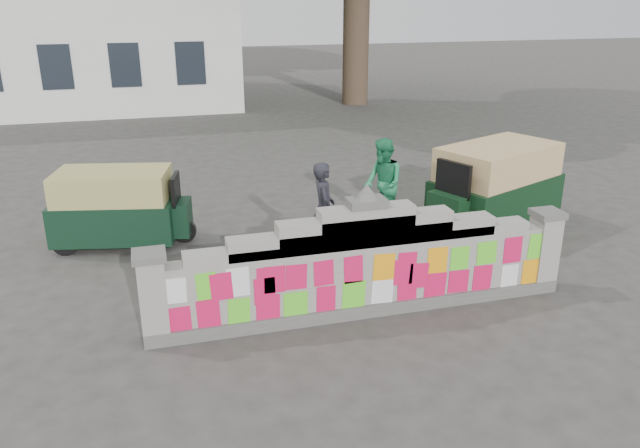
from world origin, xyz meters
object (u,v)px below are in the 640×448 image
at_px(cyclist_rider, 324,222).
at_px(rickshaw_left, 119,207).
at_px(pedestrian, 383,184).
at_px(cyclist_bike, 323,240).
at_px(rickshaw_right, 494,186).

xyz_separation_m(cyclist_rider, rickshaw_left, (-3.43, 2.04, -0.06)).
height_order(pedestrian, rickshaw_left, pedestrian).
height_order(cyclist_rider, rickshaw_left, cyclist_rider).
xyz_separation_m(cyclist_bike, rickshaw_right, (3.81, 0.88, 0.41)).
distance_m(pedestrian, rickshaw_left, 5.15).
xyz_separation_m(cyclist_bike, rickshaw_left, (-3.43, 2.04, 0.27)).
height_order(pedestrian, rickshaw_right, pedestrian).
distance_m(cyclist_bike, pedestrian, 2.34).
relative_size(cyclist_bike, cyclist_rider, 1.12).
height_order(cyclist_bike, cyclist_rider, cyclist_rider).
distance_m(cyclist_rider, pedestrian, 2.30).
height_order(cyclist_rider, rickshaw_right, rickshaw_right).
bearing_deg(cyclist_bike, rickshaw_left, 66.40).
bearing_deg(rickshaw_right, cyclist_bike, -10.18).
relative_size(cyclist_bike, rickshaw_left, 0.68).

